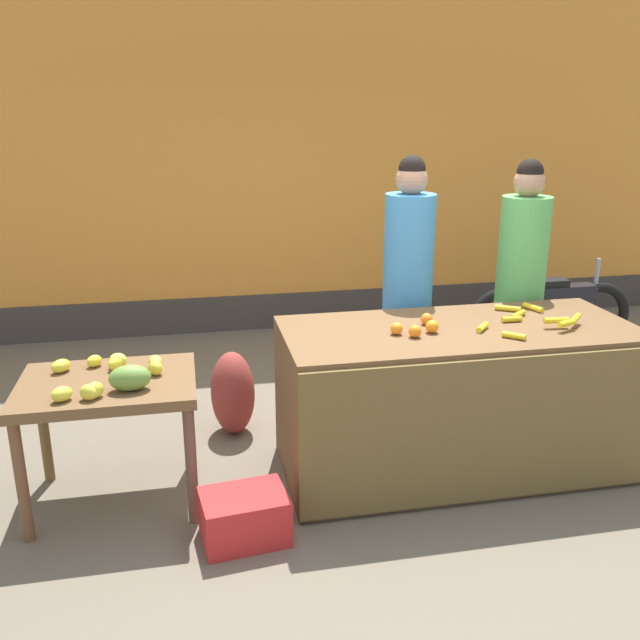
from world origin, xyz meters
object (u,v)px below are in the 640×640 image
object	(u,v)px
vendor_woman_blue_shirt	(407,293)
produce_sack	(233,393)
parked_motorcycle	(550,312)
vendor_woman_green_shirt	(519,290)
produce_crate	(244,517)

from	to	relation	value
vendor_woman_blue_shirt	produce_sack	size ratio (longest dim) A/B	3.18
parked_motorcycle	vendor_woman_green_shirt	bearing A→B (deg)	-129.95
vendor_woman_blue_shirt	parked_motorcycle	size ratio (longest dim) A/B	1.18
vendor_woman_blue_shirt	vendor_woman_green_shirt	size ratio (longest dim) A/B	1.02
vendor_woman_green_shirt	produce_crate	xyz separation A→B (m)	(-2.09, -1.19, -0.80)
produce_sack	produce_crate	bearing A→B (deg)	-91.94
parked_motorcycle	produce_crate	world-z (taller)	parked_motorcycle
vendor_woman_green_shirt	produce_crate	bearing A→B (deg)	-150.37
produce_crate	vendor_woman_blue_shirt	bearing A→B (deg)	43.93
vendor_woman_blue_shirt	vendor_woman_green_shirt	distance (m)	0.82
vendor_woman_green_shirt	produce_sack	xyz separation A→B (m)	(-2.04, 0.06, -0.64)
vendor_woman_blue_shirt	produce_crate	world-z (taller)	vendor_woman_blue_shirt
vendor_woman_blue_shirt	produce_crate	xyz separation A→B (m)	(-1.26, -1.22, -0.82)
vendor_woman_blue_shirt	produce_crate	bearing A→B (deg)	-136.07
vendor_woman_green_shirt	parked_motorcycle	bearing A→B (deg)	50.05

